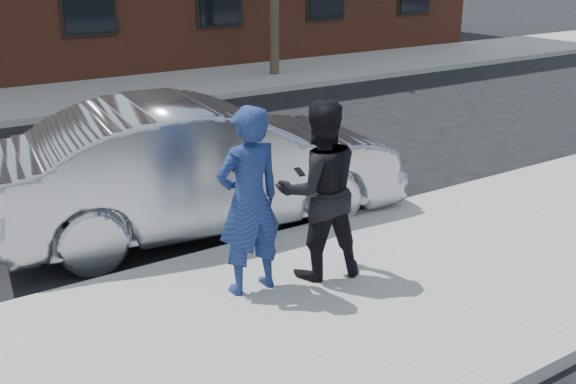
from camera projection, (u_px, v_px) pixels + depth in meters
ground at (457, 262)px, 7.74m from camera, size 100.00×100.00×0.00m
near_sidewalk at (475, 264)px, 7.52m from camera, size 50.00×3.50×0.15m
near_curb at (370, 214)px, 8.93m from camera, size 50.00×0.10×0.15m
far_sidewalk at (115, 93)px, 16.54m from camera, size 50.00×3.50×0.15m
far_curb at (143, 106)px, 15.13m from camera, size 50.00×0.10×0.15m
silver_sedan at (202, 165)px, 8.44m from camera, size 5.27×2.40×1.68m
man_hoodie at (249, 201)px, 6.48m from camera, size 0.69×0.51×1.89m
man_peacoat at (319, 190)px, 6.82m from camera, size 1.06×0.92×1.87m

